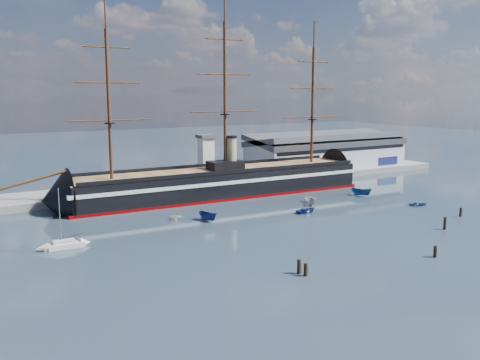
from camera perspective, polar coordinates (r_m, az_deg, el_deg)
ground at (r=139.75m, az=1.56°, el=-3.09°), size 600.00×600.00×0.00m
quay at (r=175.12m, az=-2.04°, el=-0.53°), size 180.00×18.00×2.00m
warehouse at (r=204.47m, az=9.24°, el=3.05°), size 63.00×21.00×11.60m
quay_tower at (r=167.78m, az=-3.65°, el=2.38°), size 5.00×5.00×15.00m
warship at (r=155.33m, az=-2.77°, el=-0.31°), size 113.04×18.06×53.94m
sailboat at (r=110.62m, az=-18.27°, el=-6.55°), size 7.66×2.72×12.03m
motorboat_a at (r=127.36m, az=-3.43°, el=-4.35°), size 7.07×4.05×2.67m
motorboat_b at (r=136.55m, az=7.10°, el=-3.46°), size 1.97×3.90×1.74m
motorboat_c at (r=144.87m, az=7.63°, el=-2.73°), size 5.72×4.78×2.21m
motorboat_d at (r=128.68m, az=-6.88°, el=-4.26°), size 4.71×5.98×2.02m
motorboat_e at (r=151.24m, az=18.47°, el=-2.62°), size 2.47×3.13×1.37m
motorboat_f at (r=161.18m, az=12.80°, el=-1.64°), size 7.38×5.75×2.81m
motorboat_g at (r=148.72m, az=7.52°, el=-2.41°), size 5.22×2.08×2.06m
piling_near_left at (r=91.84m, az=6.29°, el=-9.90°), size 0.64×0.64×3.22m
piling_near_mid at (r=106.14m, az=20.06°, el=-7.75°), size 0.64×0.64×2.93m
piling_near_right at (r=127.57m, az=20.97°, el=-4.95°), size 0.64×0.64×3.54m
piling_far_right at (r=142.20m, az=22.45°, el=-3.60°), size 0.64×0.64×2.88m
piling_extra at (r=90.87m, az=7.00°, el=-10.13°), size 0.64×0.64×2.95m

